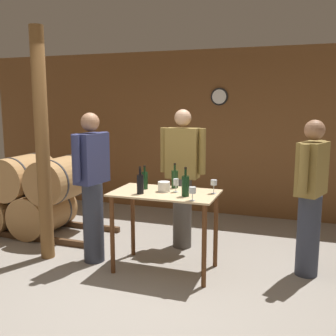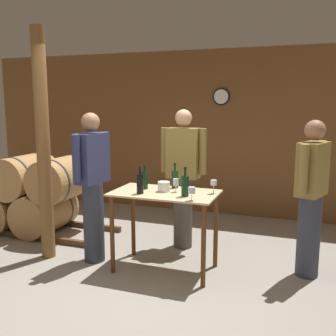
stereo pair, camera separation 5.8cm
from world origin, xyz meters
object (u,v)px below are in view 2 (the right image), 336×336
at_px(wine_bottle_left, 140,183).
at_px(wine_bottle_center, 175,179).
at_px(wine_glass_near_right, 214,183).
at_px(wine_glass_near_center, 192,191).
at_px(wine_glass_near_left, 176,183).
at_px(ice_bucket, 164,187).
at_px(person_visitor_with_scarf, 92,184).
at_px(wine_bottle_right, 185,185).
at_px(wine_bottle_far_left, 145,180).
at_px(person_host, 311,195).
at_px(wooden_post, 43,146).
at_px(person_visitor_bearded, 183,176).

height_order(wine_bottle_left, wine_bottle_center, wine_bottle_left).
bearing_deg(wine_glass_near_right, wine_glass_near_center, -109.44).
bearing_deg(wine_glass_near_left, wine_glass_near_center, -48.48).
relative_size(wine_bottle_left, ice_bucket, 2.21).
bearing_deg(ice_bucket, wine_bottle_left, -137.69).
bearing_deg(person_visitor_with_scarf, ice_bucket, 4.41).
distance_m(wine_bottle_left, wine_bottle_right, 0.49).
bearing_deg(wine_bottle_far_left, ice_bucket, -10.76).
distance_m(wine_glass_near_right, person_host, 1.03).
bearing_deg(wine_bottle_right, wooden_post, -179.49).
bearing_deg(person_visitor_bearded, wine_glass_near_left, -78.57).
xyz_separation_m(wine_glass_near_left, wine_glass_near_center, (0.27, -0.31, -0.00)).
xyz_separation_m(wine_bottle_far_left, wine_glass_near_left, (0.38, -0.03, -0.00)).
bearing_deg(person_host, wine_glass_near_left, -166.17).
bearing_deg(person_host, wine_bottle_far_left, -170.01).
distance_m(person_host, person_visitor_with_scarf, 2.41).
bearing_deg(wooden_post, wine_glass_near_right, 6.85).
height_order(wine_bottle_left, wine_bottle_right, wine_bottle_right).
xyz_separation_m(wine_bottle_right, person_host, (1.23, 0.50, -0.12)).
xyz_separation_m(person_host, person_visitor_with_scarf, (-2.37, -0.42, 0.04)).
xyz_separation_m(wine_glass_near_center, person_host, (1.11, 0.65, -0.10)).
distance_m(wine_glass_near_right, person_visitor_bearded, 0.84).
bearing_deg(wine_glass_near_right, wooden_post, -173.15).
height_order(wine_bottle_left, person_visitor_with_scarf, person_visitor_with_scarf).
relative_size(wine_bottle_far_left, person_visitor_bearded, 0.15).
bearing_deg(wine_bottle_far_left, wine_bottle_center, 29.07).
xyz_separation_m(wine_glass_near_left, person_host, (1.38, 0.34, -0.11)).
height_order(person_host, person_visitor_bearded, person_visitor_bearded).
relative_size(wine_glass_near_left, wine_glass_near_right, 1.00).
relative_size(wine_glass_near_left, ice_bucket, 1.10).
xyz_separation_m(wine_bottle_center, wine_glass_near_left, (0.08, -0.20, -0.00)).
bearing_deg(wine_bottle_far_left, wine_glass_near_center, -27.30).
bearing_deg(wine_bottle_left, wine_bottle_center, 57.25).
bearing_deg(person_visitor_bearded, person_visitor_with_scarf, -137.13).
distance_m(wine_glass_near_left, ice_bucket, 0.14).
distance_m(wine_glass_near_center, person_visitor_bearded, 1.09).
relative_size(wine_glass_near_center, person_host, 0.08).
relative_size(wine_bottle_right, wine_glass_near_left, 2.08).
xyz_separation_m(wine_bottle_center, person_host, (1.46, 0.14, -0.11)).
distance_m(wine_bottle_far_left, wine_bottle_center, 0.34).
xyz_separation_m(wine_glass_near_right, person_host, (0.98, 0.27, -0.12)).
bearing_deg(wooden_post, person_visitor_with_scarf, 8.47).
bearing_deg(person_visitor_bearded, wine_glass_near_center, -67.73).
bearing_deg(wine_bottle_center, person_visitor_with_scarf, -162.87).
height_order(wine_glass_near_left, wine_glass_near_right, same).
bearing_deg(person_host, wine_glass_near_right, -164.43).
bearing_deg(wine_bottle_far_left, wine_glass_near_right, 2.72).
xyz_separation_m(wine_glass_near_left, wine_glass_near_right, (0.40, 0.07, 0.01)).
xyz_separation_m(wine_bottle_left, ice_bucket, (0.20, 0.18, -0.06)).
xyz_separation_m(person_host, person_visitor_bearded, (-1.53, 0.36, 0.05)).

